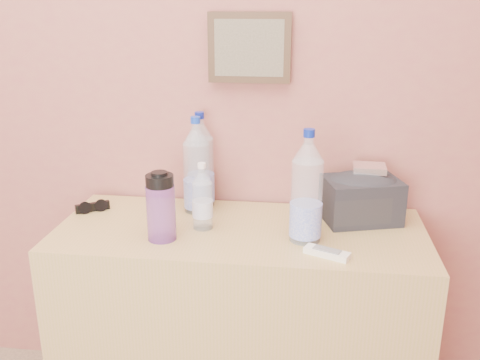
{
  "coord_description": "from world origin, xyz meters",
  "views": [
    {
      "loc": [
        0.57,
        0.01,
        1.56
      ],
      "look_at": [
        0.35,
        1.71,
        0.98
      ],
      "focal_mm": 40.0,
      "sensor_mm": 36.0,
      "label": 1
    }
  ],
  "objects_px": {
    "pet_large_c": "(197,170)",
    "sunglasses": "(93,207)",
    "pet_large_d": "(307,193)",
    "nalgene_bottle": "(161,206)",
    "toiletry_bag": "(361,197)",
    "pet_large_b": "(201,165)",
    "foil_packet": "(369,168)",
    "pet_small": "(202,200)",
    "dresser": "(240,328)",
    "ac_remote": "(327,253)"
  },
  "relations": [
    {
      "from": "dresser",
      "to": "nalgene_bottle",
      "type": "height_order",
      "value": "nalgene_bottle"
    },
    {
      "from": "pet_small",
      "to": "sunglasses",
      "type": "distance_m",
      "value": 0.46
    },
    {
      "from": "pet_large_c",
      "to": "pet_large_d",
      "type": "xyz_separation_m",
      "value": [
        0.41,
        -0.21,
        0.01
      ]
    },
    {
      "from": "pet_large_b",
      "to": "nalgene_bottle",
      "type": "height_order",
      "value": "pet_large_b"
    },
    {
      "from": "pet_small",
      "to": "ac_remote",
      "type": "xyz_separation_m",
      "value": [
        0.43,
        -0.16,
        -0.09
      ]
    },
    {
      "from": "pet_small",
      "to": "foil_packet",
      "type": "bearing_deg",
      "value": 16.66
    },
    {
      "from": "pet_large_d",
      "to": "pet_small",
      "type": "xyz_separation_m",
      "value": [
        -0.36,
        0.05,
        -0.06
      ]
    },
    {
      "from": "pet_large_b",
      "to": "toiletry_bag",
      "type": "height_order",
      "value": "pet_large_b"
    },
    {
      "from": "pet_large_c",
      "to": "pet_small",
      "type": "bearing_deg",
      "value": -71.98
    },
    {
      "from": "pet_large_b",
      "to": "dresser",
      "type": "bearing_deg",
      "value": -49.89
    },
    {
      "from": "pet_large_c",
      "to": "sunglasses",
      "type": "relative_size",
      "value": 2.84
    },
    {
      "from": "pet_large_b",
      "to": "pet_large_d",
      "type": "height_order",
      "value": "pet_large_d"
    },
    {
      "from": "ac_remote",
      "to": "toiletry_bag",
      "type": "relative_size",
      "value": 0.55
    },
    {
      "from": "dresser",
      "to": "pet_large_c",
      "type": "xyz_separation_m",
      "value": [
        -0.18,
        0.15,
        0.56
      ]
    },
    {
      "from": "dresser",
      "to": "foil_packet",
      "type": "distance_m",
      "value": 0.76
    },
    {
      "from": "pet_large_b",
      "to": "pet_large_c",
      "type": "xyz_separation_m",
      "value": [
        -0.0,
        -0.06,
        -0.0
      ]
    },
    {
      "from": "pet_large_b",
      "to": "pet_large_c",
      "type": "bearing_deg",
      "value": -91.87
    },
    {
      "from": "pet_large_c",
      "to": "toiletry_bag",
      "type": "bearing_deg",
      "value": -1.64
    },
    {
      "from": "dresser",
      "to": "toiletry_bag",
      "type": "height_order",
      "value": "toiletry_bag"
    },
    {
      "from": "pet_large_b",
      "to": "sunglasses",
      "type": "distance_m",
      "value": 0.44
    },
    {
      "from": "pet_small",
      "to": "dresser",
      "type": "bearing_deg",
      "value": 3.92
    },
    {
      "from": "toiletry_bag",
      "to": "foil_packet",
      "type": "relative_size",
      "value": 2.28
    },
    {
      "from": "nalgene_bottle",
      "to": "sunglasses",
      "type": "height_order",
      "value": "nalgene_bottle"
    },
    {
      "from": "dresser",
      "to": "pet_small",
      "type": "xyz_separation_m",
      "value": [
        -0.13,
        -0.01,
        0.51
      ]
    },
    {
      "from": "dresser",
      "to": "pet_small",
      "type": "relative_size",
      "value": 5.43
    },
    {
      "from": "pet_large_d",
      "to": "toiletry_bag",
      "type": "bearing_deg",
      "value": 45.13
    },
    {
      "from": "pet_large_b",
      "to": "toiletry_bag",
      "type": "relative_size",
      "value": 1.41
    },
    {
      "from": "pet_large_d",
      "to": "toiletry_bag",
      "type": "distance_m",
      "value": 0.29
    },
    {
      "from": "nalgene_bottle",
      "to": "ac_remote",
      "type": "bearing_deg",
      "value": -6.05
    },
    {
      "from": "nalgene_bottle",
      "to": "toiletry_bag",
      "type": "bearing_deg",
      "value": 20.43
    },
    {
      "from": "sunglasses",
      "to": "pet_large_b",
      "type": "bearing_deg",
      "value": -16.52
    },
    {
      "from": "pet_large_d",
      "to": "pet_small",
      "type": "relative_size",
      "value": 1.59
    },
    {
      "from": "pet_large_c",
      "to": "toiletry_bag",
      "type": "distance_m",
      "value": 0.61
    },
    {
      "from": "pet_small",
      "to": "sunglasses",
      "type": "bearing_deg",
      "value": 167.16
    },
    {
      "from": "pet_small",
      "to": "sunglasses",
      "type": "xyz_separation_m",
      "value": [
        -0.45,
        0.1,
        -0.09
      ]
    },
    {
      "from": "pet_small",
      "to": "nalgene_bottle",
      "type": "xyz_separation_m",
      "value": [
        -0.12,
        -0.11,
        0.01
      ]
    },
    {
      "from": "ac_remote",
      "to": "foil_packet",
      "type": "bearing_deg",
      "value": 89.79
    },
    {
      "from": "pet_large_b",
      "to": "pet_large_c",
      "type": "relative_size",
      "value": 1.01
    },
    {
      "from": "pet_large_c",
      "to": "pet_large_d",
      "type": "bearing_deg",
      "value": -27.66
    },
    {
      "from": "pet_large_c",
      "to": "toiletry_bag",
      "type": "height_order",
      "value": "pet_large_c"
    },
    {
      "from": "pet_large_c",
      "to": "toiletry_bag",
      "type": "xyz_separation_m",
      "value": [
        0.6,
        -0.02,
        -0.07
      ]
    },
    {
      "from": "pet_large_c",
      "to": "nalgene_bottle",
      "type": "bearing_deg",
      "value": -103.9
    },
    {
      "from": "foil_packet",
      "to": "pet_large_d",
      "type": "bearing_deg",
      "value": -134.14
    },
    {
      "from": "pet_large_c",
      "to": "ac_remote",
      "type": "distance_m",
      "value": 0.6
    },
    {
      "from": "toiletry_bag",
      "to": "foil_packet",
      "type": "height_order",
      "value": "foil_packet"
    },
    {
      "from": "foil_packet",
      "to": "pet_small",
      "type": "bearing_deg",
      "value": -163.34
    },
    {
      "from": "pet_large_c",
      "to": "ac_remote",
      "type": "bearing_deg",
      "value": -34.15
    },
    {
      "from": "pet_large_d",
      "to": "foil_packet",
      "type": "distance_m",
      "value": 0.32
    },
    {
      "from": "pet_small",
      "to": "foil_packet",
      "type": "xyz_separation_m",
      "value": [
        0.57,
        0.17,
        0.08
      ]
    },
    {
      "from": "pet_large_b",
      "to": "foil_packet",
      "type": "height_order",
      "value": "pet_large_b"
    }
  ]
}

